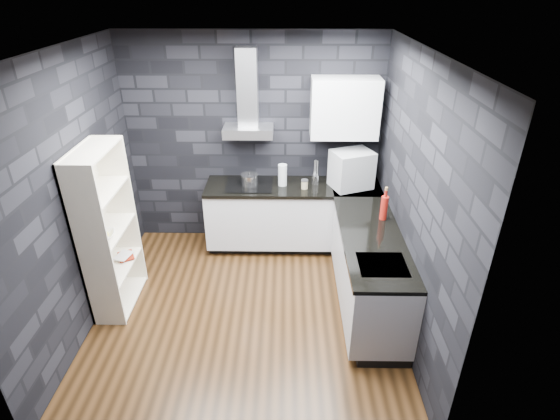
{
  "coord_description": "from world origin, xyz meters",
  "views": [
    {
      "loc": [
        0.41,
        -3.69,
        3.22
      ],
      "look_at": [
        0.35,
        0.45,
        1.0
      ],
      "focal_mm": 28.0,
      "sensor_mm": 36.0,
      "label": 1
    }
  ],
  "objects_px": {
    "pot": "(250,180)",
    "fruit_bowl": "(102,236)",
    "appliance_garage": "(351,170)",
    "red_bottle": "(384,208)",
    "bookshelf": "(108,231)",
    "utensil_crock": "(315,179)",
    "storage_jar": "(305,185)",
    "glass_vase": "(282,175)"
  },
  "relations": [
    {
      "from": "glass_vase",
      "to": "appliance_garage",
      "type": "relative_size",
      "value": 0.58
    },
    {
      "from": "fruit_bowl",
      "to": "pot",
      "type": "bearing_deg",
      "value": 43.13
    },
    {
      "from": "red_bottle",
      "to": "bookshelf",
      "type": "xyz_separation_m",
      "value": [
        -2.88,
        -0.31,
        -0.13
      ]
    },
    {
      "from": "pot",
      "to": "utensil_crock",
      "type": "distance_m",
      "value": 0.83
    },
    {
      "from": "pot",
      "to": "fruit_bowl",
      "type": "distance_m",
      "value": 1.89
    },
    {
      "from": "red_bottle",
      "to": "glass_vase",
      "type": "bearing_deg",
      "value": 142.11
    },
    {
      "from": "red_bottle",
      "to": "fruit_bowl",
      "type": "bearing_deg",
      "value": -171.1
    },
    {
      "from": "storage_jar",
      "to": "utensil_crock",
      "type": "xyz_separation_m",
      "value": [
        0.14,
        0.14,
        0.01
      ]
    },
    {
      "from": "glass_vase",
      "to": "fruit_bowl",
      "type": "bearing_deg",
      "value": -143.88
    },
    {
      "from": "utensil_crock",
      "to": "glass_vase",
      "type": "bearing_deg",
      "value": -173.8
    },
    {
      "from": "pot",
      "to": "utensil_crock",
      "type": "xyz_separation_m",
      "value": [
        0.83,
        0.06,
        -0.01
      ]
    },
    {
      "from": "pot",
      "to": "fruit_bowl",
      "type": "bearing_deg",
      "value": -136.87
    },
    {
      "from": "glass_vase",
      "to": "storage_jar",
      "type": "relative_size",
      "value": 2.71
    },
    {
      "from": "fruit_bowl",
      "to": "bookshelf",
      "type": "bearing_deg",
      "value": 90.0
    },
    {
      "from": "utensil_crock",
      "to": "appliance_garage",
      "type": "bearing_deg",
      "value": -9.62
    },
    {
      "from": "bookshelf",
      "to": "fruit_bowl",
      "type": "bearing_deg",
      "value": -79.04
    },
    {
      "from": "pot",
      "to": "storage_jar",
      "type": "distance_m",
      "value": 0.69
    },
    {
      "from": "appliance_garage",
      "to": "fruit_bowl",
      "type": "bearing_deg",
      "value": -175.75
    },
    {
      "from": "fruit_bowl",
      "to": "appliance_garage",
      "type": "bearing_deg",
      "value": 25.84
    },
    {
      "from": "pot",
      "to": "utensil_crock",
      "type": "relative_size",
      "value": 1.73
    },
    {
      "from": "appliance_garage",
      "to": "bookshelf",
      "type": "distance_m",
      "value": 2.88
    },
    {
      "from": "utensil_crock",
      "to": "red_bottle",
      "type": "relative_size",
      "value": 0.44
    },
    {
      "from": "glass_vase",
      "to": "appliance_garage",
      "type": "bearing_deg",
      "value": -1.93
    },
    {
      "from": "appliance_garage",
      "to": "bookshelf",
      "type": "bearing_deg",
      "value": -178.25
    },
    {
      "from": "bookshelf",
      "to": "utensil_crock",
      "type": "bearing_deg",
      "value": 39.75
    },
    {
      "from": "pot",
      "to": "bookshelf",
      "type": "distance_m",
      "value": 1.79
    },
    {
      "from": "storage_jar",
      "to": "red_bottle",
      "type": "height_order",
      "value": "red_bottle"
    },
    {
      "from": "red_bottle",
      "to": "storage_jar",
      "type": "bearing_deg",
      "value": 137.46
    },
    {
      "from": "bookshelf",
      "to": "fruit_bowl",
      "type": "relative_size",
      "value": 7.53
    },
    {
      "from": "utensil_crock",
      "to": "bookshelf",
      "type": "distance_m",
      "value": 2.51
    },
    {
      "from": "pot",
      "to": "storage_jar",
      "type": "relative_size",
      "value": 2.02
    },
    {
      "from": "bookshelf",
      "to": "storage_jar",
      "type": "bearing_deg",
      "value": 38.34
    },
    {
      "from": "red_bottle",
      "to": "bookshelf",
      "type": "relative_size",
      "value": 0.15
    },
    {
      "from": "utensil_crock",
      "to": "fruit_bowl",
      "type": "bearing_deg",
      "value": -148.49
    },
    {
      "from": "storage_jar",
      "to": "fruit_bowl",
      "type": "relative_size",
      "value": 0.42
    },
    {
      "from": "utensil_crock",
      "to": "fruit_bowl",
      "type": "distance_m",
      "value": 2.58
    },
    {
      "from": "red_bottle",
      "to": "utensil_crock",
      "type": "bearing_deg",
      "value": 127.24
    },
    {
      "from": "bookshelf",
      "to": "red_bottle",
      "type": "bearing_deg",
      "value": 17.13
    },
    {
      "from": "storage_jar",
      "to": "red_bottle",
      "type": "distance_m",
      "value": 1.12
    },
    {
      "from": "fruit_bowl",
      "to": "utensil_crock",
      "type": "bearing_deg",
      "value": 31.51
    },
    {
      "from": "utensil_crock",
      "to": "red_bottle",
      "type": "bearing_deg",
      "value": -52.76
    },
    {
      "from": "appliance_garage",
      "to": "red_bottle",
      "type": "xyz_separation_m",
      "value": [
        0.25,
        -0.82,
        -0.09
      ]
    }
  ]
}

